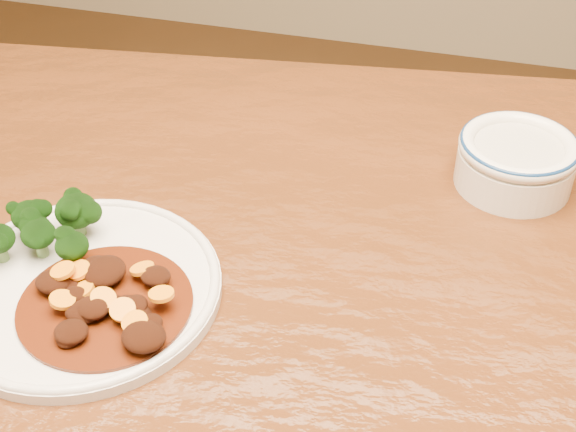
# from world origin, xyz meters

# --- Properties ---
(dining_table) EXTENTS (1.60, 1.09, 0.75)m
(dining_table) POSITION_xyz_m (0.00, 0.00, 0.67)
(dining_table) COLOR #4F250E
(dining_table) RESTS_ON ground
(dinner_plate) EXTENTS (0.24, 0.24, 0.02)m
(dinner_plate) POSITION_xyz_m (-0.21, -0.02, 0.76)
(dinner_plate) COLOR silver
(dinner_plate) RESTS_ON dining_table
(broccoli_florets) EXTENTS (0.10, 0.09, 0.04)m
(broccoli_florets) POSITION_xyz_m (-0.26, 0.02, 0.78)
(broccoli_florets) COLOR #5E8746
(broccoli_florets) RESTS_ON dinner_plate
(mince_stew) EXTENTS (0.15, 0.15, 0.03)m
(mince_stew) POSITION_xyz_m (-0.17, -0.04, 0.77)
(mince_stew) COLOR #4F1D08
(mince_stew) RESTS_ON dinner_plate
(dip_bowl) EXTENTS (0.12, 0.12, 0.05)m
(dip_bowl) POSITION_xyz_m (0.14, 0.24, 0.78)
(dip_bowl) COLOR white
(dip_bowl) RESTS_ON dining_table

